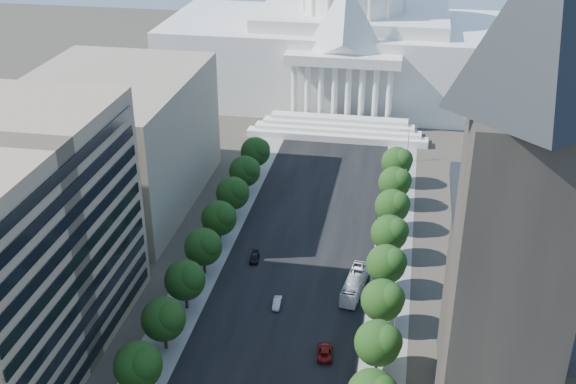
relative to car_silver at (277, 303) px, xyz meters
The scene contains 28 objects.
road_asphalt 26.60m from the car_silver, 86.77° to the left, with size 30.00×260.00×0.01m, color black.
sidewalk_left 31.80m from the car_silver, 123.39° to the left, with size 8.00×260.00×0.02m, color gray.
sidewalk_right 33.55m from the car_silver, 52.32° to the left, with size 8.00×260.00×0.02m, color gray.
capitol 122.98m from the car_silver, 89.29° to the left, with size 120.00×56.00×73.00m.
office_block_left_far 60.85m from the car_silver, 141.83° to the left, with size 38.00×52.00×30.00m, color gray.
tree_l_c 32.54m from the car_silver, 120.31° to the right, with size 7.79×7.60×9.97m.
tree_l_d 23.22m from the car_silver, 135.93° to the right, with size 7.79×7.60×9.97m.
tree_l_e 17.54m from the car_silver, 167.29° to the right, with size 7.79×7.60×9.97m.
tree_l_f 19.09m from the car_silver, 152.67° to the left, with size 7.79×7.60×9.97m.
tree_l_g 26.62m from the car_silver, 128.45° to the left, with size 7.79×7.60×9.97m.
tree_l_h 36.62m from the car_silver, 116.54° to the left, with size 7.79×7.60×9.97m.
tree_l_i 47.56m from the car_silver, 110.02° to the left, with size 7.79×7.60×9.97m.
tree_l_j 58.91m from the car_silver, 106.00° to the left, with size 7.79×7.60×9.97m.
tree_r_d 25.92m from the car_silver, 38.26° to the right, with size 7.79×7.60×9.97m.
tree_r_e 20.98m from the car_silver, 10.41° to the right, with size 7.79×7.60×9.97m.
tree_r_f 22.29m from the car_silver, 22.83° to the left, with size 7.79×7.60×9.97m.
tree_r_g 29.00m from the car_silver, 45.73° to the left, with size 7.79×7.60×9.97m.
tree_r_h 38.39m from the car_silver, 58.48° to the left, with size 7.79×7.60×9.97m.
tree_r_i 48.93m from the car_silver, 65.90° to the left, with size 7.79×7.60×9.97m.
tree_r_j 60.02m from the car_silver, 70.61° to the left, with size 7.79×7.60×9.97m.
streetlight_c 22.28m from the car_silver, ahead, with size 2.61×0.44×9.00m.
streetlight_d 30.80m from the car_silver, 45.19° to the left, with size 2.61×0.44×9.00m.
streetlight_e 51.49m from the car_silver, 65.30° to the left, with size 2.61×0.44×9.00m.
streetlight_f 74.86m from the car_silver, 73.34° to the left, with size 2.61×0.44×9.00m.
car_silver is the anchor object (origin of this frame).
car_red 16.46m from the car_silver, 49.60° to the right, with size 2.49×5.40×1.50m, color maroon.
car_dark_b 16.84m from the car_silver, 116.99° to the left, with size 1.83×4.50×1.31m, color black.
city_bus 15.62m from the car_silver, 27.26° to the left, with size 3.03×12.95×3.61m, color silver.
Camera 1 is at (20.06, -45.80, 79.86)m, focal length 45.00 mm.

